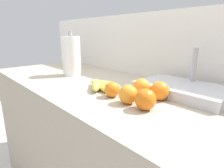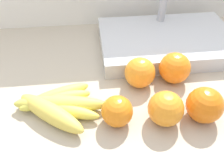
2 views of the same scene
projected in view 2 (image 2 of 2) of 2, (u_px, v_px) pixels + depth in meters
wall_back at (72, 76)px, 1.01m from camera, size 2.31×0.06×1.30m
banana_bunch at (56, 105)px, 0.52m from camera, size 0.21×0.17×0.04m
orange_far_right at (175, 68)px, 0.58m from camera, size 0.08×0.08×0.08m
orange_front at (117, 111)px, 0.49m from camera, size 0.07×0.07×0.07m
orange_center at (205, 105)px, 0.49m from camera, size 0.08×0.08×0.08m
orange_back_right at (140, 73)px, 0.57m from camera, size 0.08×0.08×0.08m
orange_back_left at (166, 109)px, 0.49m from camera, size 0.08×0.08×0.08m
sink_basin at (167, 41)px, 0.70m from camera, size 0.40×0.25×0.20m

